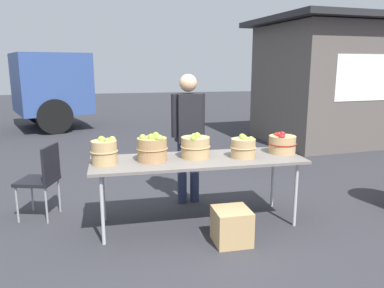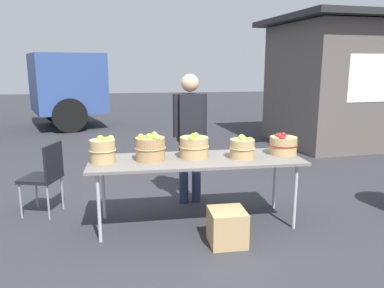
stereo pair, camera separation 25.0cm
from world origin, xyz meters
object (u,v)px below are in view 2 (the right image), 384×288
at_px(market_table, 196,162).
at_px(apple_basket_green_3, 242,148).
at_px(apple_basket_green_1, 150,148).
at_px(vendor_adult, 190,129).
at_px(apple_basket_green_0, 103,150).
at_px(produce_crate, 227,227).
at_px(apple_basket_red_0, 283,145).
at_px(folding_chair, 46,173).
at_px(apple_basket_green_2, 194,147).

distance_m(market_table, apple_basket_green_3, 0.53).
xyz_separation_m(apple_basket_green_1, vendor_adult, (0.53, 0.66, 0.08)).
height_order(apple_basket_green_0, produce_crate, apple_basket_green_0).
bearing_deg(apple_basket_green_1, apple_basket_green_3, -3.71).
relative_size(apple_basket_green_1, apple_basket_red_0, 1.02).
relative_size(apple_basket_red_0, produce_crate, 0.92).
relative_size(apple_basket_green_1, folding_chair, 0.39).
bearing_deg(produce_crate, apple_basket_green_3, 59.97).
relative_size(apple_basket_green_2, produce_crate, 0.94).
distance_m(apple_basket_green_3, apple_basket_red_0, 0.52).
height_order(apple_basket_green_3, produce_crate, apple_basket_green_3).
bearing_deg(vendor_adult, apple_basket_green_3, 118.34).
relative_size(apple_basket_green_1, apple_basket_green_3, 1.16).
distance_m(apple_basket_red_0, folding_chair, 2.78).
bearing_deg(apple_basket_green_2, folding_chair, 163.78).
height_order(apple_basket_green_1, apple_basket_red_0, apple_basket_green_1).
distance_m(apple_basket_green_1, folding_chair, 1.37).
relative_size(apple_basket_green_0, produce_crate, 0.81).
height_order(apple_basket_green_0, apple_basket_green_2, apple_basket_green_0).
height_order(market_table, produce_crate, market_table).
bearing_deg(market_table, vendor_adult, 87.13).
relative_size(apple_basket_green_2, vendor_adult, 0.20).
height_order(apple_basket_green_2, apple_basket_red_0, apple_basket_green_2).
relative_size(apple_basket_green_1, vendor_adult, 0.20).
height_order(apple_basket_green_3, folding_chair, apple_basket_green_3).
distance_m(vendor_adult, produce_crate, 1.46).
bearing_deg(apple_basket_red_0, produce_crate, -143.47).
bearing_deg(apple_basket_green_2, market_table, -72.10).
height_order(apple_basket_green_0, apple_basket_green_3, apple_basket_green_0).
xyz_separation_m(apple_basket_red_0, vendor_adult, (-0.97, 0.63, 0.11)).
xyz_separation_m(apple_basket_green_2, folding_chair, (-1.69, 0.49, -0.36)).
xyz_separation_m(vendor_adult, folding_chair, (-1.74, -0.13, -0.46)).
distance_m(apple_basket_green_2, vendor_adult, 0.63).
relative_size(apple_basket_green_0, folding_chair, 0.33).
xyz_separation_m(apple_basket_green_3, produce_crate, (-0.28, -0.48, -0.69)).
bearing_deg(apple_basket_green_3, folding_chair, 164.91).
bearing_deg(folding_chair, apple_basket_green_2, 90.50).
relative_size(market_table, apple_basket_red_0, 7.06).
relative_size(apple_basket_green_0, apple_basket_green_3, 0.99).
relative_size(market_table, vendor_adult, 1.40).
relative_size(apple_basket_green_1, apple_basket_green_2, 1.01).
height_order(apple_basket_green_3, apple_basket_red_0, apple_basket_red_0).
distance_m(apple_basket_green_0, produce_crate, 1.50).
relative_size(apple_basket_green_3, produce_crate, 0.81).
xyz_separation_m(market_table, apple_basket_green_1, (-0.49, 0.01, 0.17)).
relative_size(apple_basket_green_0, apple_basket_red_0, 0.87).
bearing_deg(apple_basket_green_1, produce_crate, -37.45).
bearing_deg(apple_basket_green_2, apple_basket_green_1, -175.33).
bearing_deg(market_table, apple_basket_green_1, 178.48).
distance_m(apple_basket_green_0, apple_basket_green_1, 0.49).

